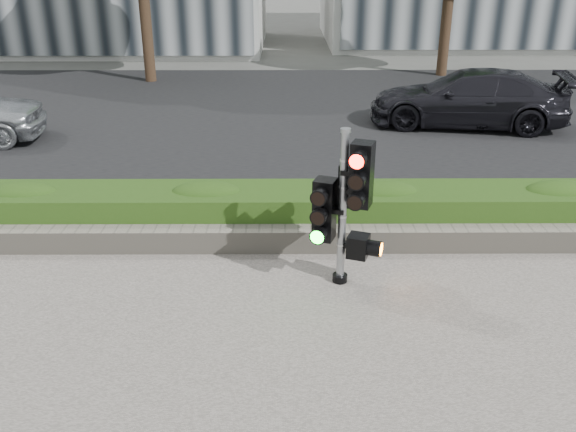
# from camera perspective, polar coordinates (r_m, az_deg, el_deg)

# --- Properties ---
(ground) EXTENTS (120.00, 120.00, 0.00)m
(ground) POSITION_cam_1_polar(r_m,az_deg,el_deg) (7.32, -0.26, -10.05)
(ground) COLOR #51514C
(ground) RESTS_ON ground
(road) EXTENTS (60.00, 13.00, 0.02)m
(road) POSITION_cam_1_polar(r_m,az_deg,el_deg) (16.59, -0.29, 9.52)
(road) COLOR black
(road) RESTS_ON ground
(curb) EXTENTS (60.00, 0.25, 0.12)m
(curb) POSITION_cam_1_polar(r_m,az_deg,el_deg) (10.07, -0.28, 0.23)
(curb) COLOR gray
(curb) RESTS_ON ground
(stone_wall) EXTENTS (12.00, 0.32, 0.34)m
(stone_wall) POSITION_cam_1_polar(r_m,az_deg,el_deg) (8.88, -0.27, -2.15)
(stone_wall) COLOR gray
(stone_wall) RESTS_ON sidewalk
(hedge) EXTENTS (12.00, 1.00, 0.68)m
(hedge) POSITION_cam_1_polar(r_m,az_deg,el_deg) (9.40, -0.28, 0.51)
(hedge) COLOR #4B7524
(hedge) RESTS_ON sidewalk
(traffic_signal) EXTENTS (0.77, 0.64, 2.08)m
(traffic_signal) POSITION_cam_1_polar(r_m,az_deg,el_deg) (7.67, 5.42, 1.47)
(traffic_signal) COLOR black
(traffic_signal) RESTS_ON sidewalk
(car_dark) EXTENTS (5.02, 2.74, 1.38)m
(car_dark) POSITION_cam_1_polar(r_m,az_deg,el_deg) (15.90, 16.48, 10.52)
(car_dark) COLOR black
(car_dark) RESTS_ON road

